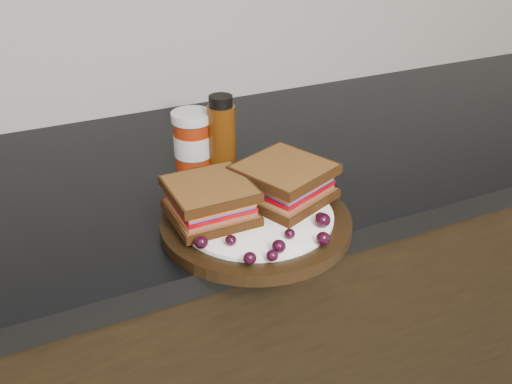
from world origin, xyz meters
The scene contains 26 objects.
countertop centered at (0.00, 1.70, 0.88)m, with size 3.98×0.60×0.04m, color black.
plate centered at (0.24, 1.47, 0.91)m, with size 0.28×0.28×0.02m, color black.
sandwich_left centered at (0.18, 1.49, 0.95)m, with size 0.11×0.11×0.05m, color brown, non-canonical shape.
sandwich_right centered at (0.30, 1.49, 0.95)m, with size 0.12×0.12×0.06m, color brown, non-canonical shape.
grape_0 centered at (0.14, 1.42, 0.93)m, with size 0.02×0.02×0.02m, color black.
grape_1 centered at (0.18, 1.41, 0.93)m, with size 0.02×0.02×0.01m, color black.
grape_2 centered at (0.18, 1.36, 0.93)m, with size 0.02×0.02×0.02m, color black.
grape_3 centered at (0.21, 1.36, 0.93)m, with size 0.02×0.02×0.01m, color black.
grape_4 centered at (0.23, 1.37, 0.93)m, with size 0.02×0.02×0.02m, color black.
grape_5 centered at (0.26, 1.39, 0.93)m, with size 0.02×0.02×0.01m, color black.
grape_6 centered at (0.29, 1.36, 0.93)m, with size 0.02×0.02×0.02m, color black.
grape_7 centered at (0.31, 1.40, 0.93)m, with size 0.02×0.02×0.02m, color black.
grape_8 centered at (0.32, 1.41, 0.93)m, with size 0.02×0.02×0.01m, color black.
grape_9 centered at (0.29, 1.44, 0.93)m, with size 0.02×0.02×0.02m, color black.
grape_10 centered at (0.33, 1.47, 0.93)m, with size 0.02×0.02×0.02m, color black.
grape_11 centered at (0.30, 1.49, 0.93)m, with size 0.02×0.02×0.02m, color black.
grape_12 centered at (0.31, 1.50, 0.93)m, with size 0.02×0.02×0.02m, color black.
grape_13 centered at (0.19, 1.53, 0.93)m, with size 0.02×0.02×0.02m, color black.
grape_14 centered at (0.16, 1.51, 0.93)m, with size 0.02×0.02×0.01m, color black.
grape_15 centered at (0.18, 1.48, 0.93)m, with size 0.02×0.02×0.02m, color black.
grape_16 centered at (0.16, 1.45, 0.93)m, with size 0.02×0.02×0.01m, color black.
grape_17 centered at (0.20, 1.50, 0.93)m, with size 0.02×0.02×0.02m, color black.
grape_18 centered at (0.16, 1.49, 0.93)m, with size 0.02×0.02×0.02m, color black.
grape_19 centered at (0.16, 1.49, 0.93)m, with size 0.02×0.02×0.02m, color black.
condiment_jar centered at (0.23, 1.70, 0.95)m, with size 0.07×0.07×0.10m, color maroon.
oil_bottle centered at (0.27, 1.67, 0.97)m, with size 0.05×0.05×0.13m, color #532608.
Camera 1 is at (-0.06, 0.83, 1.36)m, focal length 40.00 mm.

